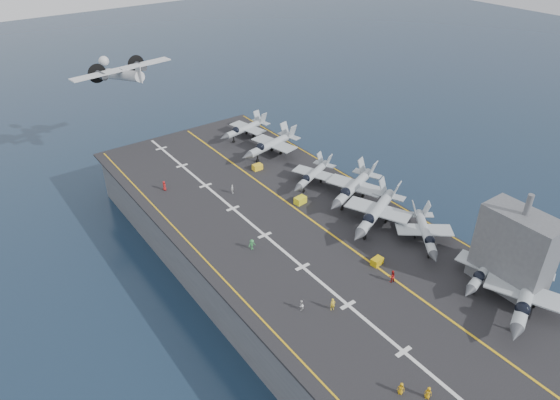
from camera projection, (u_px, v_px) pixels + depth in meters
ground at (293, 270)px, 90.05m from camera, size 500.00×500.00×0.00m
hull at (293, 248)px, 87.41m from camera, size 36.00×90.00×10.00m
flight_deck at (294, 224)px, 84.67m from camera, size 38.00×92.00×0.40m
foul_line at (308, 217)px, 86.05m from camera, size 0.35×90.00×0.02m
landing_centerline at (265, 235)px, 81.56m from camera, size 0.50×90.00×0.02m
deck_edge_port at (205, 260)px, 76.07m from camera, size 0.25×90.00×0.02m
deck_edge_stbd at (372, 190)px, 93.79m from camera, size 0.25×90.00×0.02m
island_superstructure at (517, 242)px, 67.48m from camera, size 5.00×10.00×15.00m
fighter_jet_0 at (526, 295)px, 65.48m from camera, size 18.82×15.90×5.55m
fighter_jet_1 at (486, 268)px, 70.96m from camera, size 14.95×11.75×4.58m
fighter_jet_2 at (425, 231)px, 78.54m from camera, size 15.20×15.93×4.62m
fighter_jet_3 at (376, 211)px, 82.57m from camera, size 19.30×16.51×5.66m
fighter_jet_4 at (354, 186)px, 89.74m from camera, size 18.37×15.43×5.43m
fighter_jet_5 at (313, 174)px, 94.65m from camera, size 15.17×12.89×4.46m
fighter_jet_7 at (271, 144)px, 104.96m from camera, size 17.17×13.29×5.32m
fighter_jet_8 at (245, 128)px, 112.79m from camera, size 15.06×11.59×4.68m
tow_cart_a at (377, 261)px, 74.96m from camera, size 1.95×1.39×1.09m
tow_cart_b at (300, 200)px, 89.63m from camera, size 2.26×1.64×1.26m
tow_cart_c at (257, 167)px, 100.50m from camera, size 1.97×1.33×1.16m
crew_0 at (428, 393)px, 55.00m from camera, size 1.12×1.19×1.65m
crew_1 at (333, 304)px, 66.60m from camera, size 1.32×1.09×1.89m
crew_2 at (301, 305)px, 66.65m from camera, size 1.13×0.93×1.62m
crew_3 at (252, 245)px, 77.92m from camera, size 1.17×0.84×1.83m
crew_4 at (232, 189)px, 92.41m from camera, size 1.28×1.25×1.79m
crew_5 at (164, 186)px, 93.45m from camera, size 1.01×1.27×1.86m
crew_7 at (392, 276)px, 71.40m from camera, size 1.35×1.08×1.98m
transport_plane at (123, 75)px, 111.06m from camera, size 25.57×19.22×5.56m
crew_8 at (401, 388)px, 55.48m from camera, size 1.12×1.19×1.65m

